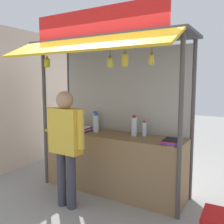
# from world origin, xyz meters

# --- Properties ---
(ground_plane) EXTENTS (20.00, 20.00, 0.00)m
(ground_plane) POSITION_xyz_m (0.00, 0.00, 0.00)
(ground_plane) COLOR gray
(stall_counter) EXTENTS (2.26, 0.57, 0.91)m
(stall_counter) POSITION_xyz_m (0.00, 0.00, 0.46)
(stall_counter) COLOR olive
(stall_counter) RESTS_ON ground
(stall_structure) EXTENTS (2.46, 1.36, 2.69)m
(stall_structure) POSITION_xyz_m (0.00, 0.05, 1.60)
(stall_structure) COLOR #4C4742
(stall_structure) RESTS_ON ground
(water_bottle_far_right) EXTENTS (0.09, 0.09, 0.32)m
(water_bottle_far_right) POSITION_xyz_m (-0.88, 0.08, 1.06)
(water_bottle_far_right) COLOR silver
(water_bottle_far_right) RESTS_ON stall_counter
(water_bottle_right) EXTENTS (0.09, 0.09, 0.31)m
(water_bottle_right) POSITION_xyz_m (0.33, 0.09, 1.06)
(water_bottle_right) COLOR silver
(water_bottle_right) RESTS_ON stall_counter
(water_bottle_back_left) EXTENTS (0.07, 0.07, 0.23)m
(water_bottle_back_left) POSITION_xyz_m (0.47, 0.15, 1.02)
(water_bottle_back_left) COLOR silver
(water_bottle_back_left) RESTS_ON stall_counter
(water_bottle_left) EXTENTS (0.09, 0.09, 0.31)m
(water_bottle_left) POSITION_xyz_m (-0.46, 0.22, 1.06)
(water_bottle_left) COLOR silver
(water_bottle_left) RESTS_ON stall_counter
(water_bottle_front_right) EXTENTS (0.09, 0.09, 0.31)m
(water_bottle_front_right) POSITION_xyz_m (-0.31, 0.01, 1.06)
(water_bottle_front_right) COLOR silver
(water_bottle_front_right) RESTS_ON stall_counter
(magazine_stack_front_left) EXTENTS (0.27, 0.33, 0.07)m
(magazine_stack_front_left) POSITION_xyz_m (-0.56, -0.03, 0.94)
(magazine_stack_front_left) COLOR black
(magazine_stack_front_left) RESTS_ON stall_counter
(magazine_stack_center) EXTENTS (0.24, 0.26, 0.04)m
(magazine_stack_center) POSITION_xyz_m (-0.98, -0.23, 0.93)
(magazine_stack_center) COLOR yellow
(magazine_stack_center) RESTS_ON stall_counter
(magazine_stack_far_left) EXTENTS (0.22, 0.31, 0.07)m
(magazine_stack_far_left) POSITION_xyz_m (0.98, -0.15, 0.95)
(magazine_stack_far_left) COLOR orange
(magazine_stack_far_left) RESTS_ON stall_counter
(banana_bunch_inner_right) EXTENTS (0.11, 0.11, 0.30)m
(banana_bunch_inner_right) POSITION_xyz_m (0.42, -0.39, 2.00)
(banana_bunch_inner_right) COLOR #332D23
(banana_bunch_leftmost) EXTENTS (0.12, 0.12, 0.28)m
(banana_bunch_leftmost) POSITION_xyz_m (-0.95, -0.39, 2.01)
(banana_bunch_leftmost) COLOR #332D23
(banana_bunch_rightmost) EXTENTS (0.10, 0.11, 0.31)m
(banana_bunch_rightmost) POSITION_xyz_m (0.20, -0.39, 1.98)
(banana_bunch_rightmost) COLOR #332D23
(banana_bunch_inner_left) EXTENTS (0.09, 0.09, 0.29)m
(banana_bunch_inner_left) POSITION_xyz_m (0.78, -0.39, 1.99)
(banana_bunch_inner_left) COLOR #332D23
(vendor_person) EXTENTS (0.61, 0.23, 1.60)m
(vendor_person) POSITION_xyz_m (-0.28, -0.76, 0.96)
(vendor_person) COLOR #383842
(vendor_person) RESTS_ON ground
(neighbour_wall) EXTENTS (0.20, 2.40, 2.74)m
(neighbour_wall) POSITION_xyz_m (-2.22, 0.30, 1.37)
(neighbour_wall) COLOR beige
(neighbour_wall) RESTS_ON ground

